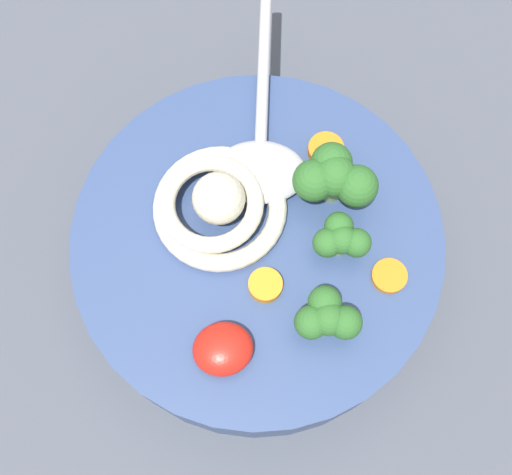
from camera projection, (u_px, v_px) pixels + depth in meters
The scene contains 11 objects.
table_slab at pixel (218, 250), 50.91cm from camera, with size 135.37×135.37×3.79cm, color #474C56.
soup_bowl at pixel (256, 252), 45.68cm from camera, with size 23.66×23.66×5.90cm.
noodle_pile at pixel (216, 207), 42.40cm from camera, with size 9.30×9.12×3.74cm.
soup_spoon at pixel (259, 152), 44.05cm from camera, with size 6.89×17.53×1.60cm.
chili_sauce_dollop at pixel (222, 349), 39.87cm from camera, with size 3.58×3.22×1.61cm, color red.
broccoli_floret_rear at pixel (334, 180), 41.52cm from camera, with size 5.11×4.40×4.04cm.
broccoli_floret_far at pixel (326, 317), 39.34cm from camera, with size 3.92×3.37×3.10cm.
broccoli_floret_front at pixel (340, 238), 41.12cm from camera, with size 3.52×3.03×2.78cm.
carrot_slice_extra_a at pixel (388, 276), 41.92cm from camera, with size 2.19×2.19×0.45cm, color orange.
carrot_slice_right at pixel (325, 150), 44.56cm from camera, with size 2.33×2.33×0.76cm, color orange.
carrot_slice_extra_b at pixel (264, 285), 41.57cm from camera, with size 2.10×2.10×0.76cm, color orange.
Camera 1 is at (-0.08, 16.07, 50.29)cm, focal length 48.07 mm.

